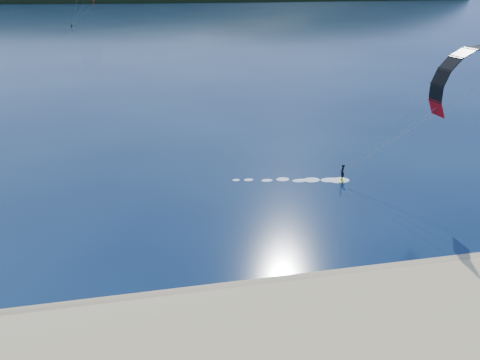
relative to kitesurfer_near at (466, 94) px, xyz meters
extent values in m
plane|color=#071435|center=(-23.41, -16.47, -8.47)|extent=(1800.00, 1800.00, 0.00)
cube|color=#8C7451|center=(-23.41, -11.97, -8.42)|extent=(220.00, 2.50, 0.10)
ellipsoid|color=black|center=(-73.41, 703.53, -8.47)|extent=(840.00, 280.00, 110.00)
cube|color=#A0D419|center=(-8.99, 3.21, -8.43)|extent=(0.92, 1.29, 0.07)
imported|color=black|center=(-8.99, 3.21, -7.63)|extent=(0.58, 0.67, 1.54)
cylinder|color=gray|center=(-4.09, 1.39, -3.50)|extent=(0.02, 0.02, 12.45)
cube|color=#A0D419|center=(-57.53, 193.95, -8.42)|extent=(1.27, 1.35, 0.08)
imported|color=black|center=(-57.53, 193.95, -7.53)|extent=(1.05, 1.07, 1.73)
cylinder|color=gray|center=(-53.55, 190.90, -2.36)|extent=(0.02, 0.02, 13.37)
camera|label=1|loc=(-26.24, -33.89, 8.24)|focal=34.35mm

